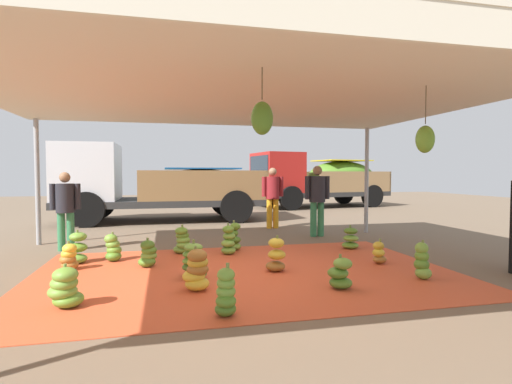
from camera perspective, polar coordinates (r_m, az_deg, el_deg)
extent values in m
plane|color=brown|center=(9.01, -5.33, -6.95)|extent=(40.00, 40.00, 0.00)
cube|color=#D1512D|center=(6.11, -1.51, -11.52)|extent=(6.26, 4.13, 0.01)
cylinder|color=#9EA0A5|center=(9.48, -29.05, 1.26)|extent=(0.10, 0.10, 2.65)
cylinder|color=#9EA0A5|center=(10.38, 15.69, 1.59)|extent=(0.10, 0.10, 2.65)
cube|color=beige|center=(6.04, -1.55, 13.93)|extent=(8.00, 7.00, 0.06)
cube|color=beige|center=(2.80, 13.97, 23.70)|extent=(8.00, 0.04, 0.28)
cylinder|color=#4C422D|center=(5.73, 23.34, 11.50)|extent=(0.01, 0.01, 0.50)
ellipsoid|color=#60932D|center=(5.67, 23.25, 7.02)|extent=(0.24, 0.24, 0.36)
cylinder|color=#4C422D|center=(4.42, 0.89, 15.42)|extent=(0.01, 0.01, 0.35)
ellipsoid|color=#477523|center=(4.35, 0.88, 10.62)|extent=(0.24, 0.24, 0.36)
ellipsoid|color=#518428|center=(5.38, 12.15, -12.69)|extent=(0.42, 0.42, 0.15)
ellipsoid|color=#518428|center=(5.34, 11.76, -11.37)|extent=(0.29, 0.29, 0.15)
ellipsoid|color=#6B9E38|center=(5.28, 12.43, -10.07)|extent=(0.29, 0.29, 0.15)
cylinder|color=olive|center=(5.28, 12.08, -9.42)|extent=(0.04, 0.04, 0.12)
ellipsoid|color=#996628|center=(6.15, 2.84, -10.64)|extent=(0.40, 0.40, 0.15)
ellipsoid|color=gold|center=(6.11, 3.02, -9.02)|extent=(0.38, 0.38, 0.15)
ellipsoid|color=gold|center=(6.08, 2.95, -7.36)|extent=(0.34, 0.34, 0.15)
cylinder|color=olive|center=(6.06, 3.09, -6.83)|extent=(0.04, 0.04, 0.12)
ellipsoid|color=#60932D|center=(5.03, -25.49, -13.82)|extent=(0.40, 0.40, 0.17)
ellipsoid|color=#6B9E38|center=(5.01, -26.17, -12.78)|extent=(0.38, 0.38, 0.17)
ellipsoid|color=#6B9E38|center=(4.98, -25.99, -11.75)|extent=(0.32, 0.32, 0.17)
ellipsoid|color=#6B9E38|center=(4.93, -25.85, -10.75)|extent=(0.38, 0.38, 0.17)
cylinder|color=olive|center=(4.95, -25.88, -10.00)|extent=(0.04, 0.04, 0.12)
ellipsoid|color=#75A83D|center=(7.78, -3.14, -7.85)|extent=(0.34, 0.34, 0.15)
ellipsoid|color=#477523|center=(7.75, -3.12, -6.92)|extent=(0.29, 0.29, 0.15)
ellipsoid|color=#518428|center=(7.76, -3.41, -5.94)|extent=(0.30, 0.30, 0.15)
ellipsoid|color=#60932D|center=(7.74, -3.03, -4.99)|extent=(0.28, 0.28, 0.15)
cylinder|color=olive|center=(7.73, -3.23, -4.55)|extent=(0.04, 0.04, 0.12)
ellipsoid|color=#518428|center=(7.24, -19.90, -8.70)|extent=(0.31, 0.31, 0.17)
ellipsoid|color=#60932D|center=(7.25, -19.82, -7.89)|extent=(0.35, 0.35, 0.17)
ellipsoid|color=#6B9E38|center=(7.24, -19.99, -7.13)|extent=(0.27, 0.27, 0.17)
ellipsoid|color=#6B9E38|center=(7.23, -20.24, -6.38)|extent=(0.30, 0.30, 0.17)
cylinder|color=olive|center=(7.21, -20.03, -5.92)|extent=(0.04, 0.04, 0.12)
ellipsoid|color=gold|center=(5.23, -8.50, -12.95)|extent=(0.38, 0.38, 0.17)
ellipsoid|color=gold|center=(5.23, -8.98, -11.93)|extent=(0.40, 0.40, 0.17)
ellipsoid|color=#996628|center=(5.20, -8.43, -10.99)|extent=(0.35, 0.35, 0.17)
ellipsoid|color=gold|center=(5.19, -8.42, -10.01)|extent=(0.34, 0.34, 0.17)
ellipsoid|color=#996628|center=(5.13, -8.48, -9.11)|extent=(0.35, 0.35, 0.17)
cylinder|color=olive|center=(5.14, -8.74, -8.41)|extent=(0.04, 0.04, 0.12)
ellipsoid|color=#6B9E38|center=(7.30, -24.50, -8.76)|extent=(0.40, 0.40, 0.15)
ellipsoid|color=#60932D|center=(7.30, -24.38, -7.33)|extent=(0.43, 0.43, 0.15)
ellipsoid|color=#6B9E38|center=(7.28, -24.33, -5.91)|extent=(0.35, 0.35, 0.15)
cylinder|color=olive|center=(7.25, -24.41, -5.47)|extent=(0.04, 0.04, 0.12)
ellipsoid|color=#75A83D|center=(6.17, 23.03, -10.73)|extent=(0.23, 0.23, 0.17)
ellipsoid|color=#518428|center=(6.16, 22.82, -9.64)|extent=(0.29, 0.29, 0.17)
ellipsoid|color=#60932D|center=(6.16, 22.84, -8.55)|extent=(0.27, 0.27, 0.17)
ellipsoid|color=#75A83D|center=(6.14, 22.82, -7.50)|extent=(0.25, 0.25, 0.17)
cylinder|color=olive|center=(6.11, 22.97, -6.97)|extent=(0.04, 0.04, 0.12)
ellipsoid|color=#518428|center=(6.65, -15.49, -9.69)|extent=(0.38, 0.38, 0.16)
ellipsoid|color=#75A83D|center=(6.67, -15.24, -8.87)|extent=(0.36, 0.36, 0.16)
ellipsoid|color=#518428|center=(6.64, -15.20, -8.15)|extent=(0.31, 0.31, 0.16)
ellipsoid|color=#477523|center=(6.61, -15.39, -7.42)|extent=(0.32, 0.32, 0.16)
cylinder|color=olive|center=(6.60, -15.40, -6.91)|extent=(0.04, 0.04, 0.12)
ellipsoid|color=#477523|center=(4.33, -4.43, -16.51)|extent=(0.31, 0.31, 0.14)
ellipsoid|color=#518428|center=(4.27, -4.37, -15.47)|extent=(0.22, 0.22, 0.14)
ellipsoid|color=#6B9E38|center=(4.27, -4.37, -14.15)|extent=(0.24, 0.24, 0.14)
ellipsoid|color=#6B9E38|center=(4.24, -4.36, -12.97)|extent=(0.20, 0.20, 0.14)
ellipsoid|color=#6B9E38|center=(4.19, -4.36, -11.84)|extent=(0.19, 0.19, 0.14)
cylinder|color=olive|center=(4.19, -4.11, -11.00)|extent=(0.04, 0.04, 0.12)
ellipsoid|color=#996628|center=(6.87, -25.30, -9.48)|extent=(0.29, 0.29, 0.16)
ellipsoid|color=#996628|center=(6.85, -25.56, -8.79)|extent=(0.26, 0.26, 0.16)
ellipsoid|color=gold|center=(6.83, -25.44, -8.09)|extent=(0.32, 0.32, 0.16)
ellipsoid|color=gold|center=(6.81, -25.35, -7.40)|extent=(0.29, 0.29, 0.16)
cylinder|color=olive|center=(6.79, -25.47, -6.90)|extent=(0.04, 0.04, 0.12)
ellipsoid|color=#60932D|center=(5.82, -8.72, -11.61)|extent=(0.37, 0.37, 0.12)
ellipsoid|color=#477523|center=(5.83, -9.12, -10.64)|extent=(0.43, 0.43, 0.12)
ellipsoid|color=#60932D|center=(5.78, -9.15, -9.81)|extent=(0.33, 0.33, 0.12)
ellipsoid|color=#518428|center=(5.79, -9.20, -8.84)|extent=(0.35, 0.35, 0.12)
ellipsoid|color=#6B9E38|center=(5.78, -9.01, -7.93)|extent=(0.36, 0.36, 0.12)
cylinder|color=olive|center=(5.76, -9.01, -7.36)|extent=(0.04, 0.04, 0.12)
ellipsoid|color=#60932D|center=(8.16, 13.45, -7.49)|extent=(0.34, 0.34, 0.13)
ellipsoid|color=#75A83D|center=(8.12, 13.56, -6.51)|extent=(0.41, 0.41, 0.13)
ellipsoid|color=#518428|center=(8.12, 13.53, -5.49)|extent=(0.31, 0.31, 0.13)
cylinder|color=olive|center=(8.11, 13.47, -5.07)|extent=(0.04, 0.04, 0.12)
ellipsoid|color=#996628|center=(6.94, 17.43, -9.28)|extent=(0.23, 0.23, 0.14)
ellipsoid|color=gold|center=(6.91, 17.30, -8.37)|extent=(0.20, 0.20, 0.14)
ellipsoid|color=gold|center=(6.90, 17.29, -7.43)|extent=(0.26, 0.26, 0.14)
cylinder|color=olive|center=(6.90, 17.51, -6.93)|extent=(0.04, 0.04, 0.12)
ellipsoid|color=#6B9E38|center=(7.59, -10.80, -8.14)|extent=(0.36, 0.36, 0.15)
ellipsoid|color=#6B9E38|center=(7.54, -10.41, -7.54)|extent=(0.39, 0.39, 0.15)
ellipsoid|color=#6B9E38|center=(7.54, -10.47, -6.86)|extent=(0.37, 0.37, 0.15)
ellipsoid|color=#60932D|center=(7.55, -10.60, -6.18)|extent=(0.29, 0.29, 0.15)
ellipsoid|color=#60932D|center=(7.49, -10.74, -5.57)|extent=(0.28, 0.28, 0.15)
cylinder|color=olive|center=(7.50, -10.60, -5.09)|extent=(0.04, 0.04, 0.12)
ellipsoid|color=#6B9E38|center=(7.40, -4.01, -8.40)|extent=(0.35, 0.35, 0.15)
ellipsoid|color=#75A83D|center=(7.37, -4.08, -7.43)|extent=(0.35, 0.35, 0.15)
ellipsoid|color=#6B9E38|center=(7.38, -3.91, -6.40)|extent=(0.27, 0.27, 0.15)
ellipsoid|color=#60932D|center=(7.35, -4.04, -5.42)|extent=(0.30, 0.30, 0.15)
cylinder|color=olive|center=(7.32, -4.04, -4.97)|extent=(0.04, 0.04, 0.12)
cube|color=#2D2D2D|center=(12.93, -13.11, -1.41)|extent=(6.27, 2.48, 0.20)
cube|color=silver|center=(13.09, -23.08, 2.66)|extent=(1.76, 2.26, 1.70)
cube|color=#232D38|center=(13.28, -26.89, 4.05)|extent=(0.03, 1.96, 0.75)
cube|color=olive|center=(11.78, -7.34, 0.93)|extent=(3.88, 0.10, 0.90)
cube|color=olive|center=(14.14, -8.32, 1.21)|extent=(3.88, 0.10, 0.90)
cube|color=olive|center=(13.27, 0.32, 1.14)|extent=(0.09, 2.45, 0.90)
ellipsoid|color=#477523|center=(12.96, -7.88, 1.19)|extent=(3.42, 2.07, 0.95)
cube|color=#19569E|center=(12.96, -7.89, 3.37)|extent=(2.34, 1.87, 0.04)
cylinder|color=black|center=(12.01, -23.32, -2.34)|extent=(1.00, 0.28, 1.00)
cylinder|color=black|center=(14.22, -21.73, -1.57)|extent=(1.00, 0.28, 1.00)
cylinder|color=black|center=(12.01, -2.89, -2.13)|extent=(1.00, 0.28, 1.00)
cylinder|color=black|center=(14.22, -4.51, -1.38)|extent=(1.00, 0.28, 1.00)
cube|color=#2D2D2D|center=(18.15, 9.24, -0.22)|extent=(6.32, 3.34, 0.20)
cube|color=red|center=(17.09, 3.05, 2.82)|extent=(2.02, 2.45, 1.70)
cube|color=#232D38|center=(16.75, 0.41, 3.99)|extent=(0.33, 1.90, 0.75)
cube|color=#99754C|center=(17.80, 14.34, 1.45)|extent=(3.69, 0.68, 0.90)
cube|color=#99754C|center=(19.72, 10.32, 1.60)|extent=(3.69, 0.68, 0.90)
cube|color=#99754C|center=(19.84, 16.58, 1.54)|extent=(0.47, 2.38, 0.90)
ellipsoid|color=#518428|center=(18.75, 12.24, 2.26)|extent=(3.56, 2.52, 1.38)
cube|color=yellow|center=(18.75, 12.26, 4.44)|extent=(2.50, 2.16, 0.04)
cylinder|color=black|center=(16.19, 5.09, -0.90)|extent=(1.03, 0.44, 1.00)
cylinder|color=black|center=(18.17, 1.90, -0.50)|extent=(1.03, 0.44, 1.00)
cylinder|color=black|center=(18.43, 16.46, -0.56)|extent=(1.03, 0.44, 1.00)
cylinder|color=black|center=(20.19, 12.55, -0.24)|extent=(1.03, 0.44, 1.00)
cylinder|color=#337A4C|center=(8.58, -26.32, -5.17)|extent=(0.14, 0.14, 0.75)
cylinder|color=#337A4C|center=(8.54, -25.22, -5.18)|extent=(0.14, 0.14, 0.75)
cylinder|color=#26262D|center=(8.50, -25.86, -0.80)|extent=(0.34, 0.34, 0.56)
cylinder|color=#26262D|center=(8.55, -27.34, -0.60)|extent=(0.11, 0.11, 0.50)
cylinder|color=#26262D|center=(8.45, -24.37, -0.57)|extent=(0.11, 0.11, 0.50)
sphere|color=#936B4C|center=(8.49, -25.92, 1.92)|extent=(0.20, 0.20, 0.20)
cylinder|color=#337A4C|center=(9.54, 8.30, -3.92)|extent=(0.15, 0.15, 0.83)
cylinder|color=#337A4C|center=(9.61, 9.34, -3.88)|extent=(0.15, 0.15, 0.83)
cylinder|color=#26262D|center=(9.52, 8.85, 0.42)|extent=(0.38, 0.38, 0.62)
cylinder|color=#26262D|center=(9.43, 7.45, 0.62)|extent=(0.12, 0.12, 0.55)
cylinder|color=#26262D|center=(9.62, 10.23, 0.64)|extent=(0.12, 0.12, 0.55)
sphere|color=#936B4C|center=(9.52, 8.87, 3.09)|extent=(0.22, 0.22, 0.22)
cylinder|color=orange|center=(10.84, 1.95, -3.14)|extent=(0.15, 0.15, 0.81)
cylinder|color=orange|center=(10.89, 2.88, -3.12)|extent=(0.15, 0.15, 0.81)
cylinder|color=maroon|center=(10.82, 2.42, 0.62)|extent=(0.37, 0.37, 0.61)
cylinder|color=maroon|center=(10.76, 1.16, 0.79)|extent=(0.12, 0.12, 0.54)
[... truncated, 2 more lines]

